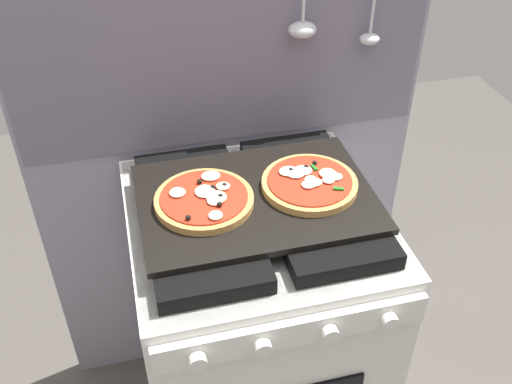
% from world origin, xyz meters
% --- Properties ---
extents(kitchen_backsplash, '(1.10, 0.09, 1.55)m').
position_xyz_m(kitchen_backsplash, '(0.00, 0.33, 0.79)').
color(kitchen_backsplash, gray).
rests_on(kitchen_backsplash, ground_plane).
extents(stove, '(0.60, 0.64, 0.90)m').
position_xyz_m(stove, '(-0.00, -0.00, 0.45)').
color(stove, white).
rests_on(stove, ground_plane).
extents(baking_tray, '(0.54, 0.38, 0.02)m').
position_xyz_m(baking_tray, '(0.00, 0.00, 0.91)').
color(baking_tray, black).
rests_on(baking_tray, stove).
extents(pizza_left, '(0.22, 0.22, 0.03)m').
position_xyz_m(pizza_left, '(-0.12, -0.00, 0.93)').
color(pizza_left, '#C18947').
rests_on(pizza_left, baking_tray).
extents(pizza_right, '(0.22, 0.22, 0.03)m').
position_xyz_m(pizza_right, '(0.13, -0.00, 0.93)').
color(pizza_right, tan).
rests_on(pizza_right, baking_tray).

